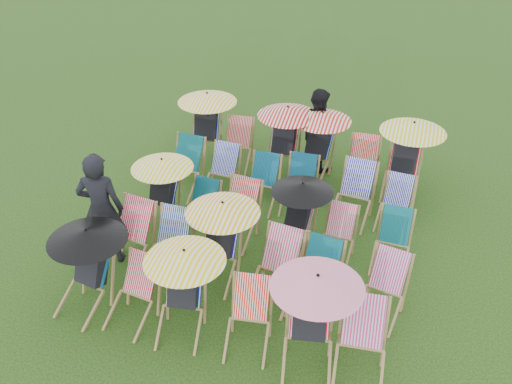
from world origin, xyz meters
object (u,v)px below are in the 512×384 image
(deckchair_0, at_px, (85,268))
(deckchair_29, at_px, (406,158))
(person_left, at_px, (101,209))
(person_rear, at_px, (317,128))
(deckchair_5, at_px, (361,347))

(deckchair_0, distance_m, deckchair_29, 6.07)
(deckchair_0, height_order, deckchair_29, deckchair_29)
(person_left, height_order, person_rear, person_left)
(deckchair_5, bearing_deg, deckchair_29, 83.59)
(deckchair_29, height_order, person_left, person_left)
(deckchair_5, height_order, person_left, person_left)
(deckchair_5, bearing_deg, deckchair_0, 173.57)
(deckchair_0, xyz_separation_m, deckchair_29, (4.07, 4.50, 0.06))
(deckchair_29, bearing_deg, deckchair_5, -89.88)
(deckchair_0, xyz_separation_m, person_left, (-0.30, 1.03, 0.28))
(deckchair_0, height_order, person_rear, person_rear)
(person_rear, bearing_deg, deckchair_0, 97.14)
(deckchair_0, xyz_separation_m, person_rear, (2.27, 5.03, 0.15))
(person_left, relative_size, person_rear, 1.15)
(person_left, bearing_deg, person_rear, -136.41)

